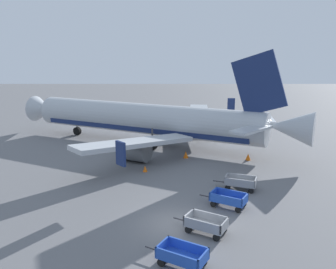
{
  "coord_description": "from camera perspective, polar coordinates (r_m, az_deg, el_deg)",
  "views": [
    {
      "loc": [
        -0.48,
        -20.71,
        10.81
      ],
      "look_at": [
        -0.34,
        13.75,
        2.8
      ],
      "focal_mm": 36.9,
      "sensor_mm": 36.0,
      "label": 1
    }
  ],
  "objects": [
    {
      "name": "ground_plane",
      "position": [
        23.36,
        1.0,
        -14.47
      ],
      "size": [
        220.0,
        220.0,
        0.0
      ],
      "primitive_type": "plane",
      "color": "slate"
    },
    {
      "name": "airplane",
      "position": [
        41.9,
        -3.17,
        2.4
      ],
      "size": [
        35.19,
        29.01,
        11.34
      ],
      "color": "#B2B7BC",
      "rests_on": "ground"
    },
    {
      "name": "baggage_cart_nearest",
      "position": [
        19.04,
        2.11,
        -19.34
      ],
      "size": [
        3.45,
        2.46,
        1.07
      ],
      "color": "#234CB2",
      "rests_on": "ground"
    },
    {
      "name": "baggage_cart_second_in_row",
      "position": [
        22.14,
        6.05,
        -14.45
      ],
      "size": [
        3.44,
        2.47,
        1.07
      ],
      "color": "gray",
      "rests_on": "ground"
    },
    {
      "name": "baggage_cart_third_in_row",
      "position": [
        25.77,
        9.72,
        -10.45
      ],
      "size": [
        3.44,
        2.47,
        1.07
      ],
      "color": "#234CB2",
      "rests_on": "ground"
    },
    {
      "name": "baggage_cart_fourth_in_row",
      "position": [
        29.12,
        11.64,
        -7.72
      ],
      "size": [
        3.58,
        2.19,
        1.07
      ],
      "color": "gray",
      "rests_on": "ground"
    },
    {
      "name": "traffic_cone_near_plane",
      "position": [
        37.17,
        12.87,
        -3.59
      ],
      "size": [
        0.53,
        0.53,
        0.7
      ],
      "primitive_type": "cone",
      "color": "orange",
      "rests_on": "ground"
    },
    {
      "name": "traffic_cone_mid_apron",
      "position": [
        37.02,
        2.74,
        -3.32
      ],
      "size": [
        0.55,
        0.55,
        0.72
      ],
      "primitive_type": "cone",
      "color": "orange",
      "rests_on": "ground"
    },
    {
      "name": "traffic_cone_by_carts",
      "position": [
        32.8,
        -4.04,
        -5.65
      ],
      "size": [
        0.44,
        0.44,
        0.58
      ],
      "primitive_type": "cone",
      "color": "orange",
      "rests_on": "ground"
    }
  ]
}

